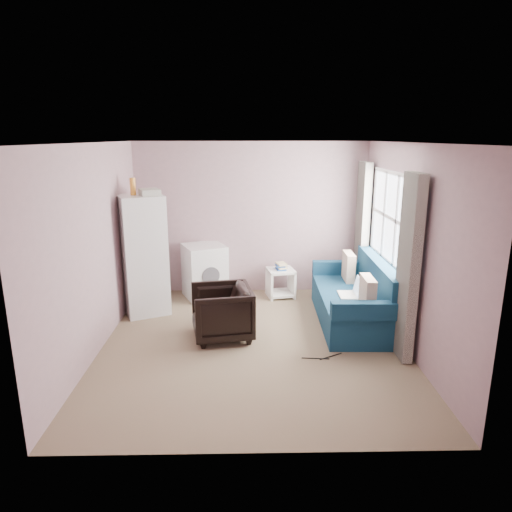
{
  "coord_description": "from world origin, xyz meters",
  "views": [
    {
      "loc": [
        -0.07,
        -5.37,
        2.57
      ],
      "look_at": [
        0.05,
        0.6,
        1.0
      ],
      "focal_mm": 32.0,
      "sensor_mm": 36.0,
      "label": 1
    }
  ],
  "objects_px": {
    "washing_machine": "(205,270)",
    "side_table": "(281,281)",
    "armchair": "(222,310)",
    "fridge": "(144,254)",
    "sofa": "(357,300)"
  },
  "relations": [
    {
      "from": "side_table",
      "to": "washing_machine",
      "type": "bearing_deg",
      "value": 179.04
    },
    {
      "from": "armchair",
      "to": "fridge",
      "type": "distance_m",
      "value": 1.59
    },
    {
      "from": "fridge",
      "to": "washing_machine",
      "type": "height_order",
      "value": "fridge"
    },
    {
      "from": "armchair",
      "to": "side_table",
      "type": "bearing_deg",
      "value": 140.53
    },
    {
      "from": "fridge",
      "to": "sofa",
      "type": "xyz_separation_m",
      "value": [
        3.07,
        -0.46,
        -0.57
      ]
    },
    {
      "from": "armchair",
      "to": "fridge",
      "type": "relative_size",
      "value": 0.38
    },
    {
      "from": "washing_machine",
      "to": "side_table",
      "type": "distance_m",
      "value": 1.26
    },
    {
      "from": "fridge",
      "to": "washing_machine",
      "type": "distance_m",
      "value": 1.14
    },
    {
      "from": "armchair",
      "to": "fridge",
      "type": "height_order",
      "value": "fridge"
    },
    {
      "from": "fridge",
      "to": "washing_machine",
      "type": "xyz_separation_m",
      "value": [
        0.82,
        0.65,
        -0.44
      ]
    },
    {
      "from": "fridge",
      "to": "sofa",
      "type": "relative_size",
      "value": 0.99
    },
    {
      "from": "washing_machine",
      "to": "sofa",
      "type": "distance_m",
      "value": 2.5
    },
    {
      "from": "armchair",
      "to": "side_table",
      "type": "distance_m",
      "value": 1.8
    },
    {
      "from": "washing_machine",
      "to": "fridge",
      "type": "bearing_deg",
      "value": -165.26
    },
    {
      "from": "armchair",
      "to": "washing_machine",
      "type": "bearing_deg",
      "value": -177.22
    }
  ]
}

